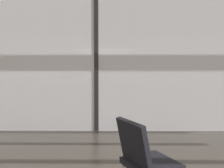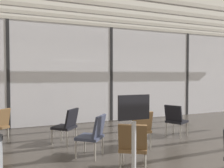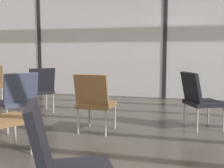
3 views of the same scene
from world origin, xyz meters
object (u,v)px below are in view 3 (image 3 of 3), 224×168
(lounge_chair_1, at_px, (61,163))
(lounge_chair_3, at_px, (19,97))
(parked_airplane, at_px, (184,34))
(lounge_chair_6, at_px, (40,87))
(lounge_chair_4, at_px, (198,97))
(lounge_chair_0, at_px, (95,99))

(lounge_chair_1, height_order, lounge_chair_3, same)
(parked_airplane, height_order, lounge_chair_6, parked_airplane)
(parked_airplane, relative_size, lounge_chair_1, 16.64)
(parked_airplane, bearing_deg, lounge_chair_4, -88.06)
(parked_airplane, bearing_deg, lounge_chair_6, -107.87)
(lounge_chair_0, distance_m, lounge_chair_6, 1.78)
(lounge_chair_0, bearing_deg, lounge_chair_1, 106.96)
(lounge_chair_4, relative_size, lounge_chair_6, 1.00)
(parked_airplane, distance_m, lounge_chair_4, 8.65)
(lounge_chair_3, bearing_deg, lounge_chair_0, 137.44)
(lounge_chair_4, bearing_deg, parked_airplane, -24.37)
(parked_airplane, xyz_separation_m, lounge_chair_4, (0.29, -8.53, -1.45))
(lounge_chair_3, relative_size, lounge_chair_6, 1.00)
(lounge_chair_4, bearing_deg, lounge_chair_3, 79.15)
(lounge_chair_3, distance_m, lounge_chair_6, 1.20)
(parked_airplane, height_order, lounge_chair_4, parked_airplane)
(lounge_chair_1, xyz_separation_m, lounge_chair_3, (-1.68, 2.13, 0.00))
(parked_airplane, bearing_deg, lounge_chair_3, -104.07)
(lounge_chair_6, bearing_deg, lounge_chair_1, 74.43)
(lounge_chair_1, bearing_deg, lounge_chair_0, -13.77)
(lounge_chair_0, height_order, lounge_chair_1, same)
(lounge_chair_1, bearing_deg, lounge_chair_3, 11.30)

